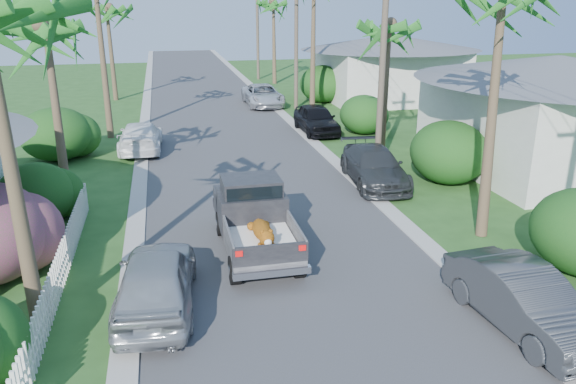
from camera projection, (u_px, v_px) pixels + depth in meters
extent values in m
plane|color=#264C1C|center=(349.00, 379.00, 10.92)|extent=(120.00, 120.00, 0.00)
cube|color=#38383A|center=(218.00, 121.00, 33.99)|extent=(8.00, 100.00, 0.02)
cube|color=#A5A39E|center=(145.00, 124.00, 33.09)|extent=(0.60, 100.00, 0.06)
cube|color=#A5A39E|center=(287.00, 118.00, 34.87)|extent=(0.60, 100.00, 0.06)
cylinder|color=black|center=(235.00, 270.00, 14.49)|extent=(0.28, 0.76, 0.76)
cylinder|color=black|center=(299.00, 264.00, 14.84)|extent=(0.28, 0.76, 0.76)
cylinder|color=black|center=(221.00, 224.00, 17.49)|extent=(0.28, 0.76, 0.76)
cylinder|color=black|center=(275.00, 219.00, 17.84)|extent=(0.28, 0.76, 0.76)
cube|color=slate|center=(263.00, 248.00, 15.19)|extent=(1.90, 2.40, 0.24)
cube|color=slate|center=(228.00, 238.00, 14.87)|extent=(0.06, 2.40, 0.55)
cube|color=slate|center=(296.00, 232.00, 15.25)|extent=(0.06, 2.40, 0.55)
cube|color=black|center=(271.00, 254.00, 13.99)|extent=(1.92, 0.08, 0.52)
cube|color=silver|center=(272.00, 273.00, 13.98)|extent=(1.98, 0.18, 0.18)
cube|color=red|center=(239.00, 254.00, 13.74)|extent=(0.18, 0.05, 0.14)
cube|color=red|center=(302.00, 248.00, 14.07)|extent=(0.18, 0.05, 0.14)
cube|color=black|center=(252.00, 210.00, 16.75)|extent=(1.94, 1.65, 1.10)
cube|color=black|center=(251.00, 187.00, 16.52)|extent=(1.70, 1.35, 0.55)
cube|color=black|center=(255.00, 195.00, 15.91)|extent=(1.60, 0.05, 0.45)
cube|color=black|center=(245.00, 201.00, 17.96)|extent=(1.94, 1.20, 0.80)
cube|color=white|center=(263.00, 241.00, 15.12)|extent=(1.70, 2.10, 0.16)
ellipsoid|color=orange|center=(262.00, 230.00, 15.12)|extent=(0.48, 1.25, 0.43)
sphere|color=orange|center=(267.00, 238.00, 14.40)|extent=(0.40, 0.40, 0.40)
ellipsoid|color=white|center=(262.00, 233.00, 15.15)|extent=(0.32, 0.86, 0.18)
imported|color=#34363A|center=(523.00, 300.00, 12.42)|extent=(1.88, 4.37, 1.40)
imported|color=#2D3032|center=(374.00, 167.00, 22.28)|extent=(2.38, 5.01, 1.41)
imported|color=black|center=(316.00, 119.00, 30.76)|extent=(1.84, 4.51, 1.53)
imported|color=silver|center=(263.00, 95.00, 38.62)|extent=(2.40, 5.17, 1.43)
imported|color=#A2A6A9|center=(156.00, 280.00, 13.18)|extent=(2.15, 4.56, 1.51)
imported|color=white|center=(141.00, 137.00, 27.08)|extent=(2.13, 4.87, 1.39)
cone|color=brown|center=(14.00, 183.00, 11.27)|extent=(0.36, 0.71, 7.01)
cone|color=brown|center=(57.00, 117.00, 19.58)|extent=(0.36, 0.61, 6.21)
cone|color=brown|center=(103.00, 61.00, 28.68)|extent=(0.36, 0.36, 8.00)
cone|color=brown|center=(111.00, 55.00, 39.89)|extent=(0.36, 0.75, 6.51)
cone|color=brown|center=(492.00, 116.00, 16.54)|extent=(0.36, 0.73, 7.51)
cone|color=brown|center=(385.00, 93.00, 25.15)|extent=(0.36, 0.54, 6.01)
cone|color=brown|center=(313.00, 48.00, 34.85)|extent=(0.36, 0.36, 8.20)
cone|color=brown|center=(274.00, 43.00, 48.06)|extent=(0.36, 0.63, 6.81)
ellipsoid|color=#123F17|center=(36.00, 194.00, 18.30)|extent=(2.40, 2.64, 2.00)
ellipsoid|color=#123F17|center=(56.00, 134.00, 25.49)|extent=(3.20, 3.52, 2.40)
ellipsoid|color=#123F17|center=(449.00, 152.00, 22.27)|extent=(3.00, 3.30, 2.50)
ellipsoid|color=#123F17|center=(364.00, 114.00, 30.58)|extent=(2.60, 2.86, 2.10)
ellipsoid|color=#123F17|center=(322.00, 84.00, 39.83)|extent=(3.20, 3.52, 2.60)
cube|color=white|center=(63.00, 263.00, 14.60)|extent=(0.10, 11.00, 1.00)
cube|color=silver|center=(550.00, 125.00, 24.06)|extent=(8.00, 9.00, 3.80)
cone|color=#595B60|center=(559.00, 68.00, 23.28)|extent=(6.48, 6.48, 1.00)
cube|color=silver|center=(389.00, 75.00, 40.70)|extent=(9.00, 8.00, 3.60)
cone|color=#595B60|center=(391.00, 42.00, 39.95)|extent=(6.48, 6.48, 1.00)
cylinder|color=brown|center=(382.00, 65.00, 22.61)|extent=(0.26, 0.26, 9.00)
cylinder|color=brown|center=(296.00, 40.00, 36.45)|extent=(0.26, 0.26, 9.00)
cylinder|color=brown|center=(258.00, 29.00, 50.28)|extent=(0.26, 0.26, 9.00)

